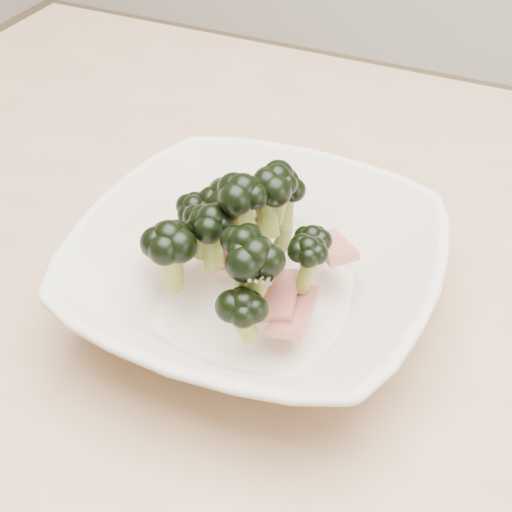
# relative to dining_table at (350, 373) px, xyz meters

# --- Properties ---
(dining_table) EXTENTS (1.20, 0.80, 0.75)m
(dining_table) POSITION_rel_dining_table_xyz_m (0.00, 0.00, 0.00)
(dining_table) COLOR tan
(dining_table) RESTS_ON ground
(broccoli_dish) EXTENTS (0.27, 0.27, 0.12)m
(broccoli_dish) POSITION_rel_dining_table_xyz_m (-0.07, -0.05, 0.14)
(broccoli_dish) COLOR beige
(broccoli_dish) RESTS_ON dining_table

